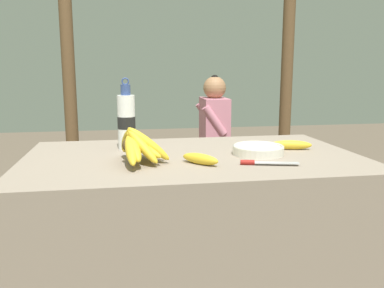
# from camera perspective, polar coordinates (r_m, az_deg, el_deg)

# --- Properties ---
(market_counter) EXTENTS (1.45, 0.90, 0.77)m
(market_counter) POSITION_cam_1_polar(r_m,az_deg,el_deg) (1.90, 0.08, -12.95)
(market_counter) COLOR gray
(market_counter) RESTS_ON ground_plane
(banana_bunch_ripe) EXTENTS (0.21, 0.35, 0.16)m
(banana_bunch_ripe) POSITION_cam_1_polar(r_m,az_deg,el_deg) (1.64, -7.51, -0.09)
(banana_bunch_ripe) COLOR #4C381E
(banana_bunch_ripe) RESTS_ON market_counter
(serving_bowl) EXTENTS (0.23, 0.23, 0.04)m
(serving_bowl) POSITION_cam_1_polar(r_m,az_deg,el_deg) (1.82, 9.27, -0.75)
(serving_bowl) COLOR silver
(serving_bowl) RESTS_ON market_counter
(water_bottle) EXTENTS (0.08, 0.08, 0.33)m
(water_bottle) POSITION_cam_1_polar(r_m,az_deg,el_deg) (1.91, -9.19, 3.21)
(water_bottle) COLOR white
(water_bottle) RESTS_ON market_counter
(loose_banana_front) EXTENTS (0.15, 0.16, 0.04)m
(loose_banana_front) POSITION_cam_1_polar(r_m,az_deg,el_deg) (1.61, 1.24, -2.10)
(loose_banana_front) COLOR gold
(loose_banana_front) RESTS_ON market_counter
(loose_banana_side) EXTENTS (0.20, 0.09, 0.04)m
(loose_banana_side) POSITION_cam_1_polar(r_m,az_deg,el_deg) (1.96, 13.66, -0.12)
(loose_banana_side) COLOR gold
(loose_banana_side) RESTS_ON market_counter
(knife) EXTENTS (0.23, 0.08, 0.02)m
(knife) POSITION_cam_1_polar(r_m,az_deg,el_deg) (1.62, 9.68, -2.58)
(knife) COLOR #BCBCC1
(knife) RESTS_ON market_counter
(wooden_bench) EXTENTS (1.32, 0.32, 0.42)m
(wooden_bench) POSITION_cam_1_polar(r_m,az_deg,el_deg) (3.39, -0.30, -3.04)
(wooden_bench) COLOR #4C3823
(wooden_bench) RESTS_ON ground_plane
(seated_vendor) EXTENTS (0.41, 0.39, 1.09)m
(seated_vendor) POSITION_cam_1_polar(r_m,az_deg,el_deg) (3.34, 2.35, 1.66)
(seated_vendor) COLOR #232328
(seated_vendor) RESTS_ON ground_plane
(banana_bunch_green) EXTENTS (0.19, 0.30, 0.14)m
(banana_bunch_green) POSITION_cam_1_polar(r_m,az_deg,el_deg) (3.32, -5.81, -0.90)
(banana_bunch_green) COLOR #4C381E
(banana_bunch_green) RESTS_ON wooden_bench
(support_post_near) EXTENTS (0.11, 0.11, 2.49)m
(support_post_near) POSITION_cam_1_polar(r_m,az_deg,el_deg) (3.67, -17.03, 11.69)
(support_post_near) COLOR brown
(support_post_near) RESTS_ON ground_plane
(support_post_far) EXTENTS (0.11, 0.11, 2.49)m
(support_post_far) POSITION_cam_1_polar(r_m,az_deg,el_deg) (3.95, 13.25, 11.75)
(support_post_far) COLOR brown
(support_post_far) RESTS_ON ground_plane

